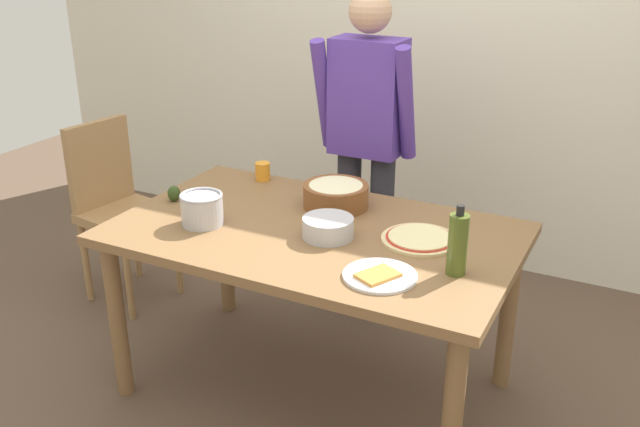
% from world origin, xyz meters
% --- Properties ---
extents(ground, '(8.00, 8.00, 0.00)m').
position_xyz_m(ground, '(0.00, 0.00, 0.00)').
color(ground, brown).
extents(wall_back, '(5.60, 0.10, 2.60)m').
position_xyz_m(wall_back, '(0.00, 1.60, 1.30)').
color(wall_back, silver).
rests_on(wall_back, ground).
extents(dining_table, '(1.60, 0.96, 0.76)m').
position_xyz_m(dining_table, '(0.00, 0.00, 0.67)').
color(dining_table, brown).
rests_on(dining_table, ground).
extents(person_cook, '(0.49, 0.25, 1.62)m').
position_xyz_m(person_cook, '(-0.11, 0.76, 0.94)').
color(person_cook, '#2D2D38').
rests_on(person_cook, ground).
extents(chair_wooden_left, '(0.46, 0.46, 0.95)m').
position_xyz_m(chair_wooden_left, '(-1.32, 0.30, 0.54)').
color(chair_wooden_left, '#A37A4C').
rests_on(chair_wooden_left, ground).
extents(pizza_raw_on_board, '(0.30, 0.30, 0.02)m').
position_xyz_m(pizza_raw_on_board, '(0.41, 0.09, 0.77)').
color(pizza_raw_on_board, beige).
rests_on(pizza_raw_on_board, dining_table).
extents(plate_with_slice, '(0.26, 0.26, 0.02)m').
position_xyz_m(plate_with_slice, '(0.39, -0.26, 0.77)').
color(plate_with_slice, white).
rests_on(plate_with_slice, dining_table).
extents(popcorn_bowl, '(0.28, 0.28, 0.11)m').
position_xyz_m(popcorn_bowl, '(-0.03, 0.26, 0.82)').
color(popcorn_bowl, brown).
rests_on(popcorn_bowl, dining_table).
extents(mixing_bowl_steel, '(0.20, 0.20, 0.08)m').
position_xyz_m(mixing_bowl_steel, '(0.08, -0.04, 0.80)').
color(mixing_bowl_steel, '#B7B7BC').
rests_on(mixing_bowl_steel, dining_table).
extents(olive_oil_bottle, '(0.07, 0.07, 0.26)m').
position_xyz_m(olive_oil_bottle, '(0.61, -0.11, 0.87)').
color(olive_oil_bottle, '#47561E').
rests_on(olive_oil_bottle, dining_table).
extents(steel_pot, '(0.17, 0.17, 0.13)m').
position_xyz_m(steel_pot, '(-0.43, -0.16, 0.83)').
color(steel_pot, '#B7B7BC').
rests_on(steel_pot, dining_table).
extents(cup_orange, '(0.07, 0.07, 0.08)m').
position_xyz_m(cup_orange, '(-0.48, 0.40, 0.80)').
color(cup_orange, orange).
rests_on(cup_orange, dining_table).
extents(avocado, '(0.06, 0.06, 0.07)m').
position_xyz_m(avocado, '(-0.69, -0.01, 0.80)').
color(avocado, '#2D4219').
rests_on(avocado, dining_table).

